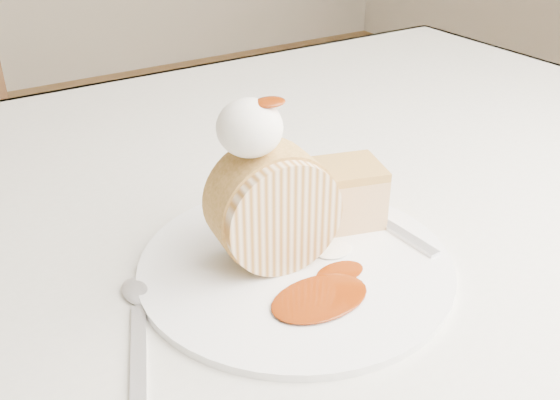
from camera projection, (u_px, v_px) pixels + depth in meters
table at (241, 266)px, 0.71m from camera, size 1.40×0.90×0.75m
plate at (296, 264)px, 0.55m from camera, size 0.34×0.34×0.01m
roulade_slice at (274, 208)px, 0.53m from camera, size 0.11×0.07×0.10m
cake_chunk at (347, 197)px, 0.60m from camera, size 0.08×0.07×0.05m
whipped_cream at (250, 128)px, 0.49m from camera, size 0.05×0.05×0.05m
caramel_drizzle at (269, 95)px, 0.48m from camera, size 0.03×0.02×0.01m
caramel_pool at (320, 298)px, 0.50m from camera, size 0.10×0.08×0.00m
fork at (390, 226)px, 0.60m from camera, size 0.03×0.16×0.00m
spoon at (139, 361)px, 0.45m from camera, size 0.08×0.15×0.00m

